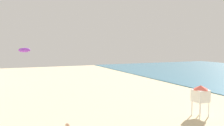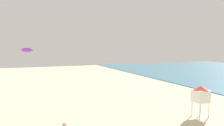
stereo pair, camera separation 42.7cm
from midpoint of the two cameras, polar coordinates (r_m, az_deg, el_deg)
The scene contains 2 objects.
lifeguard_stand at distance 20.47m, azimuth 21.24°, elevation -7.09°, with size 1.10×1.10×2.55m.
kite_purple_parafoil at distance 36.84m, azimuth -19.60°, elevation 2.98°, with size 1.67×0.46×0.65m.
Camera 2 is at (-2.61, -3.87, 5.82)m, focal length 37.74 mm.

